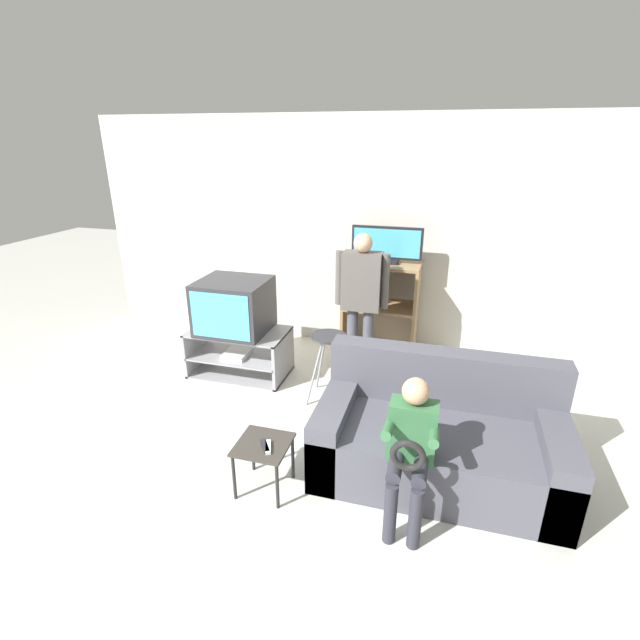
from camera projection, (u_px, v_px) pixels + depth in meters
name	position (u px, v px, depth m)	size (l,w,h in m)	color
ground_plane	(218.00, 594.00, 2.56)	(18.00, 18.00, 0.00)	beige
wall_back	(356.00, 237.00, 5.26)	(6.40, 0.06, 2.60)	beige
tv_stand	(240.00, 352.00, 4.88)	(1.01, 0.57, 0.49)	#939399
television_main	(234.00, 306.00, 4.71)	(0.69, 0.62, 0.54)	#2D2D33
media_shelf	(380.00, 310.00, 5.14)	(0.81, 0.51, 1.11)	#9E7A51
television_flat	(387.00, 246.00, 4.86)	(0.75, 0.20, 0.38)	black
folding_stool	(329.00, 349.00, 4.29)	(0.37, 0.37, 0.67)	#99999E
snack_table	(263.00, 450.00, 3.22)	(0.36, 0.36, 0.38)	#38332D
remote_control_black	(265.00, 446.00, 3.16)	(0.04, 0.14, 0.02)	#232328
remote_control_white	(268.00, 447.00, 3.15)	(0.04, 0.14, 0.02)	silver
couch	(438.00, 439.00, 3.40)	(1.75, 0.90, 0.86)	#4C4C56
person_standing_adult	(361.00, 294.00, 4.56)	(0.53, 0.20, 1.51)	#4C4C56
person_seated_child	(411.00, 443.00, 2.87)	(0.33, 0.43, 1.00)	#2D2D38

